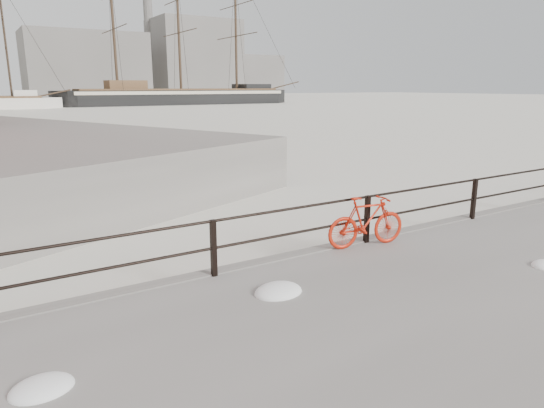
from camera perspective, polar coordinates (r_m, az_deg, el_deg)
ground at (r=13.12m, az=21.79°, el=-2.93°), size 400.00×400.00×0.00m
guardrail at (r=12.84m, az=22.65°, el=0.55°), size 28.00×0.10×1.00m
bicycle at (r=9.98m, az=11.05°, el=-2.02°), size 1.76×0.55×1.05m
barque_black at (r=98.87m, az=-10.56°, el=11.44°), size 53.87×18.31×30.79m
industrial_west at (r=150.51m, az=-21.03°, el=14.93°), size 32.00×18.00×18.00m
industrial_mid at (r=165.95m, az=-9.09°, el=16.48°), size 26.00×20.00×24.00m
industrial_east at (r=180.44m, az=-2.71°, el=14.81°), size 20.00×16.00×14.00m
smokestack at (r=166.82m, az=-14.30°, el=19.68°), size 2.80×2.80×44.00m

